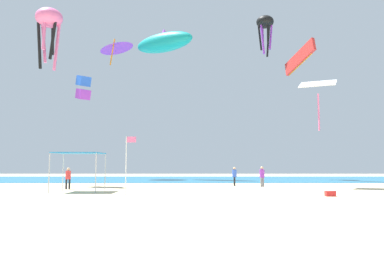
% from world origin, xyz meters
% --- Properties ---
extents(ground, '(110.00, 110.00, 0.10)m').
position_xyz_m(ground, '(0.00, 0.00, -0.05)').
color(ground, beige).
extents(ocean_strip, '(110.00, 21.86, 0.03)m').
position_xyz_m(ocean_strip, '(0.00, 26.75, 0.01)').
color(ocean_strip, '#1E6B93').
rests_on(ocean_strip, ground).
extents(canopy_tent, '(3.06, 2.70, 2.64)m').
position_xyz_m(canopy_tent, '(-7.87, 3.61, 2.49)').
color(canopy_tent, '#B2B2B7').
rests_on(canopy_tent, ground).
extents(person_near_tent, '(0.38, 0.38, 1.61)m').
position_xyz_m(person_near_tent, '(-9.48, 6.42, 0.94)').
color(person_near_tent, black).
rests_on(person_near_tent, ground).
extents(person_leftmost, '(0.40, 0.40, 1.69)m').
position_xyz_m(person_leftmost, '(5.57, 9.45, 0.99)').
color(person_leftmost, slate).
rests_on(person_leftmost, ground).
extents(person_central, '(0.39, 0.43, 1.63)m').
position_xyz_m(person_central, '(3.47, 11.04, 0.96)').
color(person_central, black).
rests_on(person_central, ground).
extents(banner_flag, '(0.61, 0.06, 3.49)m').
position_xyz_m(banner_flag, '(-4.06, 0.44, 2.11)').
color(banner_flag, silver).
rests_on(banner_flag, ground).
extents(cooler_box, '(0.57, 0.37, 0.35)m').
position_xyz_m(cooler_box, '(7.76, 0.04, 0.18)').
color(cooler_box, red).
rests_on(cooler_box, ground).
extents(kite_octopus_pink, '(2.81, 2.81, 5.81)m').
position_xyz_m(kite_octopus_pink, '(-13.48, 11.84, 15.09)').
color(kite_octopus_pink, pink).
extents(kite_delta_purple, '(4.59, 4.53, 4.04)m').
position_xyz_m(kite_delta_purple, '(-10.23, 26.46, 17.43)').
color(kite_delta_purple, purple).
extents(kite_diamond_white, '(3.67, 3.60, 4.34)m').
position_xyz_m(kite_diamond_white, '(10.04, 8.29, 8.20)').
color(kite_diamond_white, white).
extents(kite_inflatable_teal, '(8.76, 6.87, 3.34)m').
position_xyz_m(kite_inflatable_teal, '(-3.84, 25.34, 17.54)').
color(kite_inflatable_teal, teal).
extents(kite_box_blue, '(1.44, 1.45, 2.17)m').
position_xyz_m(kite_box_blue, '(-9.49, 9.68, 8.36)').
color(kite_box_blue, blue).
extents(kite_parafoil_red, '(2.31, 5.54, 3.51)m').
position_xyz_m(kite_parafoil_red, '(12.67, 22.12, 14.56)').
color(kite_parafoil_red, red).
extents(kite_octopus_black, '(2.87, 2.87, 5.40)m').
position_xyz_m(kite_octopus_black, '(9.48, 26.52, 20.44)').
color(kite_octopus_black, black).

